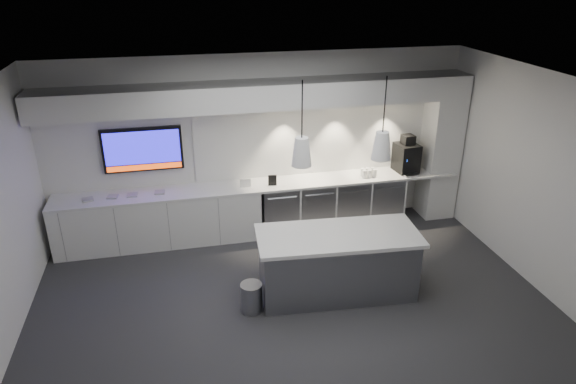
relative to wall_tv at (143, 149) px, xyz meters
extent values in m
plane|color=#302F32|center=(1.90, -2.45, -1.56)|extent=(7.00, 7.00, 0.00)
plane|color=black|center=(1.90, -2.45, 1.44)|extent=(7.00, 7.00, 0.00)
plane|color=white|center=(1.90, 0.05, -0.06)|extent=(7.00, 0.00, 7.00)
plane|color=white|center=(1.90, -4.95, -0.06)|extent=(7.00, 0.00, 7.00)
plane|color=white|center=(5.40, -2.45, -0.06)|extent=(0.00, 7.00, 7.00)
cube|color=white|center=(1.90, -0.27, -0.68)|extent=(6.80, 0.65, 0.04)
cube|color=white|center=(0.15, -0.27, -1.13)|extent=(3.30, 0.63, 0.86)
cube|color=gray|center=(2.15, -0.27, -1.13)|extent=(0.60, 0.61, 0.85)
cube|color=gray|center=(2.78, -0.27, -1.13)|extent=(0.60, 0.61, 0.85)
cube|color=gray|center=(3.41, -0.27, -1.13)|extent=(0.60, 0.61, 0.85)
cube|color=gray|center=(4.04, -0.27, -1.13)|extent=(0.60, 0.61, 0.85)
cube|color=white|center=(3.10, 0.03, -0.01)|extent=(4.60, 0.03, 1.30)
cube|color=white|center=(1.90, -0.25, 0.84)|extent=(6.90, 0.60, 0.40)
cube|color=white|center=(5.10, -0.25, -0.26)|extent=(0.55, 0.55, 2.60)
cube|color=black|center=(0.00, 0.00, 0.00)|extent=(1.25, 0.06, 0.72)
cube|color=#1914BE|center=(0.00, -0.03, 0.04)|extent=(1.17, 0.00, 0.54)
cube|color=#E3440D|center=(0.00, -0.03, -0.29)|extent=(1.17, 0.00, 0.09)
cube|color=gray|center=(2.56, -2.28, -1.12)|extent=(2.16, 0.99, 0.88)
cube|color=white|center=(2.56, -2.28, -0.65)|extent=(2.27, 1.11, 0.05)
cylinder|color=gray|center=(1.33, -2.43, -1.35)|extent=(0.38, 0.38, 0.41)
cube|color=black|center=(4.46, -0.24, -0.41)|extent=(0.40, 0.44, 0.50)
cube|color=black|center=(4.46, -0.24, -0.08)|extent=(0.22, 0.22, 0.16)
cube|color=gray|center=(4.46, -0.47, -0.64)|extent=(0.29, 0.23, 0.03)
cube|color=black|center=(2.03, -0.36, -0.57)|extent=(0.14, 0.03, 0.18)
cube|color=white|center=(1.58, -0.34, -0.59)|extent=(0.18, 0.03, 0.14)
cube|color=#A3A3A3|center=(-0.89, -0.31, -0.65)|extent=(0.19, 0.19, 0.02)
cube|color=#A3A3A3|center=(-0.52, -0.28, -0.65)|extent=(0.19, 0.19, 0.02)
cube|color=#A3A3A3|center=(-0.22, -0.29, -0.65)|extent=(0.17, 0.17, 0.02)
cube|color=#A3A3A3|center=(0.20, -0.28, -0.65)|extent=(0.17, 0.17, 0.02)
cone|color=white|center=(2.04, -2.28, 0.59)|extent=(0.26, 0.26, 0.37)
cylinder|color=black|center=(2.04, -2.28, 1.12)|extent=(0.02, 0.02, 0.70)
cone|color=white|center=(3.09, -2.28, 0.59)|extent=(0.26, 0.26, 0.37)
cylinder|color=black|center=(3.09, -2.28, 1.12)|extent=(0.02, 0.02, 0.70)
camera|label=1|loc=(0.56, -8.06, 2.71)|focal=32.00mm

